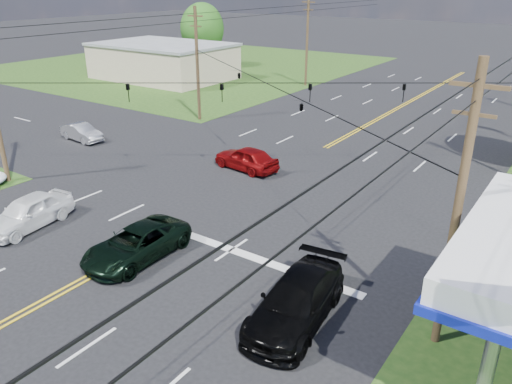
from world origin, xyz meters
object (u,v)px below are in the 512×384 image
Objects in this scene: pole_nw at (197,63)px; tree_far_l at (202,29)px; suv_black at (296,301)px; pickup_white at (28,212)px; retail_nw at (163,62)px; pickup_dkgreen at (137,244)px; pole_left_far at (307,40)px; sedan_silver at (82,132)px; pole_se at (457,211)px.

pole_nw is 1.09× the size of tree_far_l.
pickup_white is (-14.72, -1.11, -0.01)m from suv_black.
retail_nw is 41.38m from pickup_white.
retail_nw reaches higher than pickup_white.
retail_nw is at bearing 117.63° from pickup_white.
retail_nw is 44.90m from pickup_dkgreen.
pickup_dkgreen is at bearing 174.26° from suv_black.
pole_left_far is 44.51m from suv_black.
pickup_white is 1.19× the size of sedan_silver.
pole_nw is 2.41× the size of sedan_silver.
pole_nw is 29.47m from suv_black.
pole_se is at bearing -34.70° from pole_nw.
suv_black is at bearing -46.54° from tree_far_l.
tree_far_l reaches higher than suv_black.
pole_left_far reaches higher than pickup_dkgreen.
pole_se is at bearing 0.94° from pickup_white.
retail_nw is 1.83× the size of tree_far_l.
pole_nw is 11.36m from sedan_silver.
sedan_silver is at bearing 164.72° from pole_se.
pole_left_far reaches higher than sedan_silver.
pole_nw is at bearing 123.35° from pickup_dkgreen.
pole_nw is 24.44m from pickup_dkgreen.
pickup_dkgreen is 1.10× the size of pickup_white.
pickup_dkgreen is 8.00m from suv_black.
suv_black is (40.50, -42.73, -4.39)m from tree_far_l.
pole_left_far is at bearing 90.00° from pole_nw.
retail_nw is at bearing 132.04° from pickup_dkgreen.
tree_far_l is (-45.00, 41.00, 0.28)m from pole_se.
pole_nw reaches higher than tree_far_l.
tree_far_l is at bearing 168.11° from pole_left_far.
tree_far_l is 54.03m from pickup_dkgreen.
pickup_dkgreen is (30.50, -32.93, -1.28)m from retail_nw.
pickup_white is at bearing -80.34° from pole_left_far.
pole_left_far is at bearing 108.36° from pickup_dkgreen.
pickup_white reaches higher than sedan_silver.
suv_black reaches higher than sedan_silver.
retail_nw is 26.81m from sedan_silver.
sedan_silver is (-3.29, -29.00, -4.52)m from pole_left_far.
suv_black is (8.00, 0.20, 0.09)m from pickup_dkgreen.
retail_nw is 50.55m from suv_black.
tree_far_l is at bearing 126.36° from pickup_dkgreen.
pole_nw is at bearing -13.93° from sedan_silver.
pole_nw is (17.00, -13.00, 2.92)m from retail_nw.
pole_left_far is 1.94× the size of pickup_dkgreen.
pole_left_far is 2.13× the size of pickup_white.
tree_far_l reaches higher than sedan_silver.
tree_far_l is 1.69× the size of pickup_dkgreen.
retail_nw is at bearing 142.59° from pole_nw.
tree_far_l is at bearing 101.31° from retail_nw.
pole_nw is at bearing 100.55° from pickup_white.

